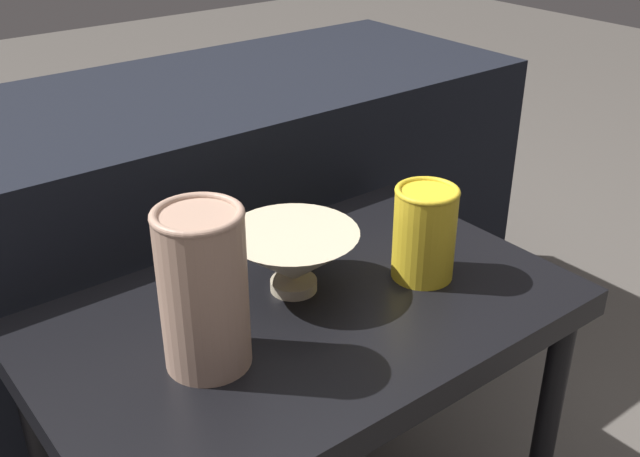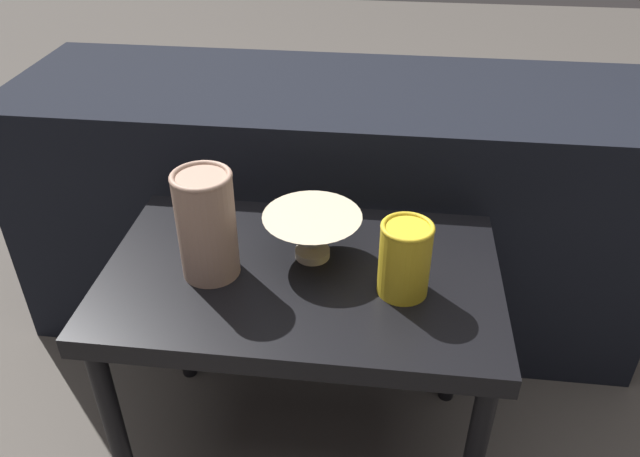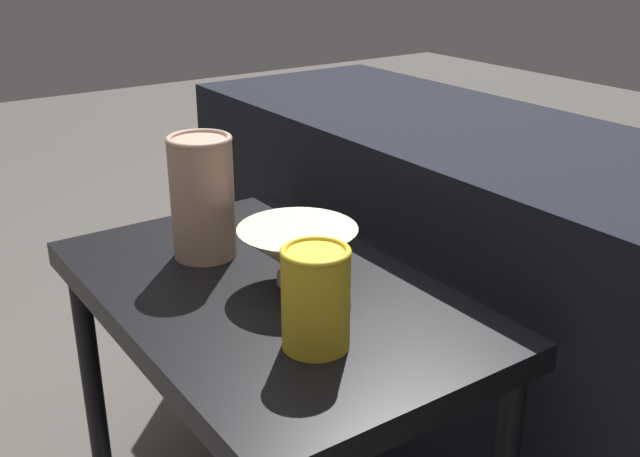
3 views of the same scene
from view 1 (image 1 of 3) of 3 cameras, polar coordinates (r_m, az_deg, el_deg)
The scene contains 5 objects.
table at distance 1.03m, azimuth -1.11°, elevation -8.79°, with size 0.71×0.45×0.50m.
couch_backdrop at distance 1.48m, azimuth -13.23°, elevation -2.82°, with size 1.55×0.50×0.65m.
bowl at distance 1.01m, azimuth -2.06°, elevation -2.20°, with size 0.18×0.18×0.09m.
vase_textured_left at distance 0.86m, azimuth -8.88°, elevation -4.49°, with size 0.10×0.10×0.20m.
vase_colorful_right at distance 1.05m, azimuth 7.97°, elevation -0.24°, with size 0.09×0.09×0.14m.
Camera 1 is at (-0.50, -0.67, 1.06)m, focal length 42.00 mm.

